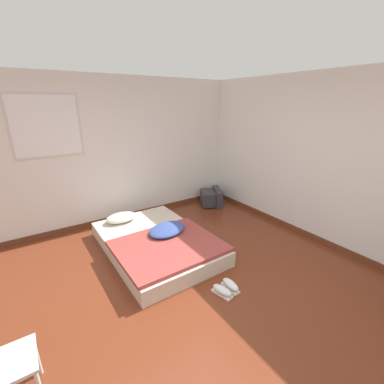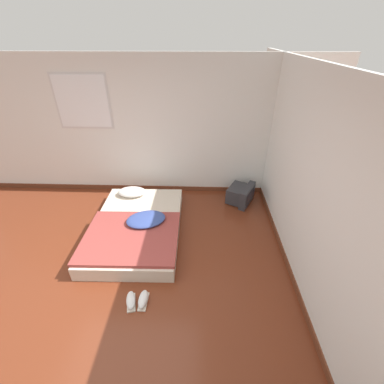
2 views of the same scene
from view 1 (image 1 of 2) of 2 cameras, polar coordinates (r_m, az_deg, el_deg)
ground_plane at (r=3.14m, az=0.51°, el=-23.97°), size 20.00×20.00×0.00m
wall_back at (r=4.85m, az=-18.05°, el=8.17°), size 7.37×0.08×2.60m
wall_right at (r=4.33m, az=29.46°, el=5.28°), size 0.08×7.77×2.60m
mattress_bed at (r=4.03m, az=-7.91°, el=-10.84°), size 1.43×2.07×0.36m
crt_tv at (r=5.67m, az=4.41°, el=-1.19°), size 0.61×0.66×0.36m
side_stool at (r=2.60m, az=-35.40°, el=-29.59°), size 0.36×0.36×0.40m
sneaker_pair at (r=3.30m, az=7.66°, el=-20.37°), size 0.29×0.29×0.10m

